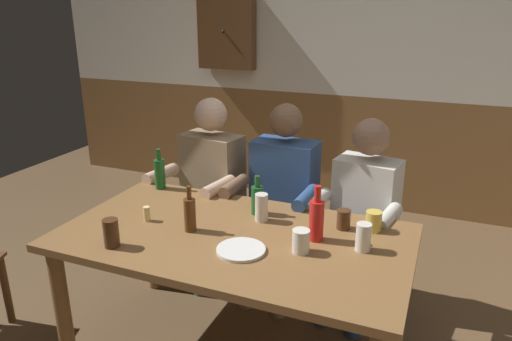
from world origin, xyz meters
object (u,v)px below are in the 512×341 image
at_px(bottle_2, 317,218).
at_px(person_0, 207,181).
at_px(pint_glass_3, 111,233).
at_px(pint_glass_5, 363,237).
at_px(bottle_0, 190,214).
at_px(plate_0, 241,250).
at_px(bottle_3, 257,199).
at_px(pint_glass_1, 374,221).
at_px(pint_glass_2, 301,241).
at_px(pint_glass_4, 261,207).
at_px(table_candle, 147,214).
at_px(person_1, 281,193).
at_px(person_2, 361,209).
at_px(dining_table, 234,251).
at_px(pint_glass_0, 344,219).
at_px(wall_dart_cabinet, 227,31).
at_px(bottle_1, 160,173).

bearing_deg(bottle_2, person_0, 146.36).
relative_size(pint_glass_3, pint_glass_5, 1.03).
bearing_deg(bottle_0, plate_0, -17.22).
bearing_deg(bottle_3, pint_glass_5, -17.88).
xyz_separation_m(plate_0, pint_glass_1, (0.53, 0.46, 0.04)).
xyz_separation_m(person_0, bottle_0, (0.31, -0.77, 0.13)).
bearing_deg(pint_glass_2, pint_glass_4, 139.93).
bearing_deg(person_0, pint_glass_1, 169.98).
distance_m(plate_0, pint_glass_2, 0.28).
bearing_deg(bottle_3, table_candle, -148.58).
relative_size(person_1, person_2, 1.04).
bearing_deg(pint_glass_4, bottle_3, 125.83).
bearing_deg(dining_table, pint_glass_2, -7.50).
height_order(table_candle, bottle_0, bottle_0).
distance_m(dining_table, person_1, 0.71).
relative_size(person_0, pint_glass_2, 11.20).
height_order(pint_glass_0, pint_glass_1, same).
height_order(person_2, pint_glass_3, person_2).
xyz_separation_m(person_2, pint_glass_3, (-0.99, -1.04, 0.14)).
bearing_deg(dining_table, person_2, 54.19).
xyz_separation_m(person_0, wall_dart_cabinet, (-0.58, 1.55, 0.90)).
height_order(bottle_1, pint_glass_4, bottle_1).
distance_m(plate_0, bottle_2, 0.40).
distance_m(person_2, pint_glass_0, 0.45).
xyz_separation_m(person_1, bottle_3, (0.02, -0.44, 0.13)).
height_order(person_0, pint_glass_2, person_0).
height_order(dining_table, pint_glass_4, pint_glass_4).
bearing_deg(bottle_0, pint_glass_3, -131.94).
bearing_deg(bottle_1, table_candle, -65.37).
xyz_separation_m(person_1, pint_glass_5, (0.63, -0.63, 0.11)).
bearing_deg(person_1, bottle_3, 94.53).
distance_m(plate_0, pint_glass_0, 0.57).
relative_size(bottle_3, pint_glass_5, 1.64).
distance_m(bottle_2, wall_dart_cabinet, 2.74).
relative_size(dining_table, bottle_3, 7.93).
distance_m(bottle_0, pint_glass_1, 0.93).
bearing_deg(pint_glass_3, pint_glass_4, 44.39).
bearing_deg(pint_glass_2, pint_glass_5, 25.78).
bearing_deg(bottle_2, dining_table, -165.61).
bearing_deg(bottle_0, person_2, 46.00).
bearing_deg(pint_glass_3, pint_glass_1, 30.01).
xyz_separation_m(dining_table, table_candle, (-0.49, -0.03, 0.14)).
distance_m(bottle_1, pint_glass_2, 1.15).
bearing_deg(person_2, wall_dart_cabinet, -33.78).
xyz_separation_m(person_1, table_candle, (-0.49, -0.74, 0.08)).
relative_size(plate_0, wall_dart_cabinet, 0.33).
distance_m(bottle_3, pint_glass_3, 0.79).
xyz_separation_m(table_candle, wall_dart_cabinet, (-0.62, 2.30, 0.82)).
relative_size(dining_table, pint_glass_4, 11.54).
xyz_separation_m(plate_0, pint_glass_2, (0.26, 0.10, 0.05)).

